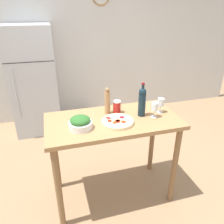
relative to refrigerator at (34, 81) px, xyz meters
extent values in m
plane|color=#9E7A56|center=(0.78, -1.77, -0.83)|extent=(14.00, 14.00, 0.00)
cube|color=silver|center=(0.78, 0.38, 0.47)|extent=(6.40, 0.06, 2.60)
cube|color=#B7BCC1|center=(0.00, 0.00, 0.00)|extent=(0.69, 0.66, 1.67)
cube|color=black|center=(0.00, -0.33, 0.37)|extent=(0.68, 0.01, 0.01)
cylinder|color=#B2B2B7|center=(-0.24, -0.35, -0.08)|extent=(0.02, 0.02, 0.75)
cube|color=#A87A4C|center=(0.78, -1.77, 0.07)|extent=(1.26, 0.64, 0.04)
cylinder|color=olive|center=(0.21, -2.02, -0.39)|extent=(0.06, 0.06, 0.89)
cylinder|color=olive|center=(1.35, -2.02, -0.39)|extent=(0.06, 0.06, 0.89)
cylinder|color=olive|center=(0.21, -1.51, -0.39)|extent=(0.06, 0.06, 0.89)
cylinder|color=olive|center=(1.35, -1.51, -0.39)|extent=(0.06, 0.06, 0.89)
cylinder|color=#142833|center=(1.07, -1.77, 0.21)|extent=(0.07, 0.07, 0.23)
sphere|color=#142833|center=(1.07, -1.77, 0.34)|extent=(0.07, 0.07, 0.07)
cylinder|color=#142833|center=(1.07, -1.77, 0.37)|extent=(0.03, 0.03, 0.07)
cylinder|color=maroon|center=(1.07, -1.77, 0.41)|extent=(0.03, 0.03, 0.02)
cylinder|color=silver|center=(1.17, -1.83, 0.09)|extent=(0.06, 0.06, 0.00)
cylinder|color=silver|center=(1.17, -1.83, 0.13)|extent=(0.01, 0.01, 0.07)
cylinder|color=white|center=(1.17, -1.83, 0.20)|extent=(0.07, 0.07, 0.08)
cylinder|color=maroon|center=(1.17, -1.83, 0.17)|extent=(0.06, 0.06, 0.02)
cylinder|color=silver|center=(1.28, -1.75, 0.09)|extent=(0.06, 0.06, 0.00)
cylinder|color=silver|center=(1.28, -1.75, 0.13)|extent=(0.01, 0.01, 0.07)
cylinder|color=white|center=(1.28, -1.75, 0.20)|extent=(0.07, 0.07, 0.08)
cylinder|color=#AD7F51|center=(0.77, -1.63, 0.20)|extent=(0.05, 0.05, 0.23)
sphere|color=#936C45|center=(0.77, -1.63, 0.34)|extent=(0.05, 0.05, 0.05)
cylinder|color=white|center=(0.46, -1.85, 0.12)|extent=(0.21, 0.21, 0.06)
ellipsoid|color=#2D6628|center=(0.46, -1.85, 0.17)|extent=(0.18, 0.18, 0.07)
cylinder|color=beige|center=(0.80, -1.85, 0.10)|extent=(0.29, 0.29, 0.02)
torus|color=beige|center=(0.80, -1.85, 0.11)|extent=(0.29, 0.29, 0.02)
cylinder|color=red|center=(0.80, -1.85, 0.11)|extent=(0.04, 0.04, 0.01)
cylinder|color=red|center=(0.81, -1.85, 0.11)|extent=(0.04, 0.04, 0.01)
cylinder|color=red|center=(0.79, -1.85, 0.11)|extent=(0.03, 0.03, 0.01)
cylinder|color=red|center=(0.86, -1.80, 0.11)|extent=(0.04, 0.04, 0.01)
cylinder|color=red|center=(0.80, -1.87, 0.11)|extent=(0.04, 0.04, 0.01)
cylinder|color=red|center=(0.77, -1.88, 0.11)|extent=(0.04, 0.04, 0.01)
cylinder|color=red|center=(0.74, -1.78, 0.11)|extent=(0.04, 0.04, 0.01)
cylinder|color=red|center=(0.85, -1.88, 0.11)|extent=(0.04, 0.04, 0.01)
cylinder|color=red|center=(0.73, -1.83, 0.11)|extent=(0.04, 0.04, 0.01)
cylinder|color=#B2231E|center=(0.86, -1.64, 0.15)|extent=(0.07, 0.07, 0.12)
cylinder|color=white|center=(0.86, -1.64, 0.21)|extent=(0.07, 0.07, 0.01)
camera|label=1|loc=(0.27, -3.52, 1.04)|focal=35.00mm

